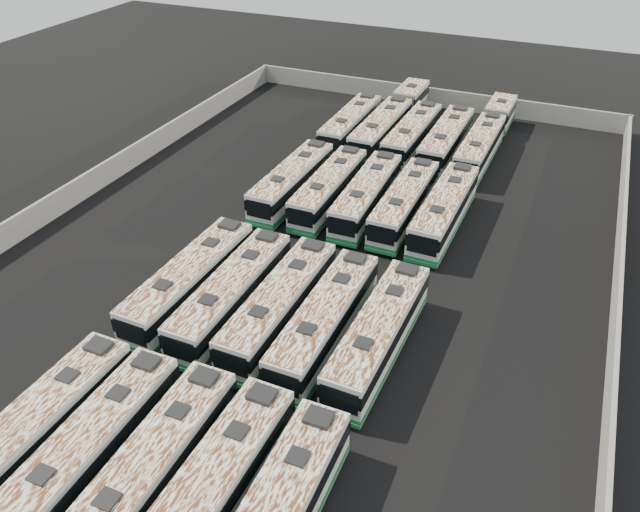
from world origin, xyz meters
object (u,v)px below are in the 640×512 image
Objects in this scene: bus_front_left at (89,452)px; bus_midback_right at (404,203)px; bus_midback_left at (329,189)px; bus_midback_center at (366,196)px; bus_midfront_far_right at (379,335)px; bus_back_left at (391,119)px; bus_back_right at (446,141)px; bus_midfront_far_left at (190,281)px; bus_back_far_right at (486,136)px; bus_midback_far_right at (444,211)px; bus_front_center at (150,472)px; bus_midfront_left at (232,295)px; bus_midfront_right at (325,321)px; bus_midback_far_left at (292,182)px; bus_back_center at (412,135)px; bus_back_far_left at (350,125)px; bus_front_far_left at (36,431)px; bus_midfront_center at (280,306)px; bus_front_right at (209,497)px.

bus_midback_right is at bearing 76.98° from bus_front_left.
bus_midback_center is at bearing 0.56° from bus_midback_left.
bus_midfront_far_right is (10.40, 14.10, 0.01)m from bus_front_left.
bus_back_right is at bearing -25.46° from bus_back_left.
bus_midback_center is at bearing 113.57° from bus_midfront_far_right.
bus_midback_center is 0.97× the size of bus_back_right.
bus_back_far_right is (13.77, 33.62, -0.08)m from bus_midfront_far_left.
bus_midfront_far_right is at bearing -88.71° from bus_midback_far_right.
bus_front_center and bus_midfront_left have the same top height.
bus_midback_far_left is (-10.24, 16.53, -0.03)m from bus_midfront_right.
bus_midfront_left reaches higher than bus_back_center.
bus_midback_left is at bearing 89.87° from bus_midfront_left.
bus_back_far_left is (-13.68, 14.04, -0.05)m from bus_midback_far_right.
bus_midfront_far_left is (0.04, 14.22, 0.04)m from bus_front_far_left.
bus_front_far_left is at bearing -96.75° from bus_midback_left.
bus_midback_left is 17.37m from bus_back_left.
bus_midfront_center is (6.88, 14.29, 0.01)m from bus_front_far_left.
bus_midfront_center reaches higher than bus_back_center.
bus_back_center is at bearing 90.66° from bus_midfront_center.
bus_midfront_right reaches higher than bus_front_left.
bus_midfront_left is 30.97m from bus_back_far_left.
bus_front_left is 0.99× the size of bus_front_center.
bus_midfront_far_left is at bearing -88.91° from bus_midback_far_left.
bus_back_right reaches higher than bus_midfront_center.
bus_back_far_left is 10.36m from bus_back_right.
bus_front_far_left is 1.01× the size of bus_front_left.
bus_front_right is at bearing -95.40° from bus_midback_far_right.
bus_front_left reaches higher than bus_midback_center.
bus_front_center is at bearing 2.74° from bus_front_left.
bus_midfront_far_right is at bearing -65.92° from bus_back_far_left.
bus_back_far_left is at bearing -136.66° from bus_back_left.
bus_back_left reaches higher than bus_midfront_center.
bus_front_far_left is at bearing -89.10° from bus_midback_far_left.
bus_front_left is at bearing -75.61° from bus_midfront_far_left.
bus_front_right is (6.89, 0.17, 0.05)m from bus_front_left.
bus_front_right is at bearing -77.15° from bus_back_far_left.
bus_midfront_left is at bearing -120.44° from bus_midback_far_right.
bus_midfront_left is (-6.80, 13.84, -0.03)m from bus_front_right.
bus_midback_right is at bearing -67.83° from bus_back_left.
bus_midback_far_right is at bearing -0.20° from bus_midback_right.
bus_front_far_left is 14.49m from bus_midfront_left.
bus_midback_far_left is at bearing -125.78° from bus_back_right.
bus_midfront_left is 1.03× the size of bus_midback_right.
bus_midback_far_left is at bearing -177.85° from bus_midback_left.
bus_midback_left is (-3.45, 30.46, -0.06)m from bus_front_center.
bus_back_right is at bearing -0.83° from bus_back_far_left.
bus_midfront_far_left reaches higher than bus_midfront_right.
bus_midfront_far_right is at bearing 63.34° from bus_front_center.
bus_front_right is at bearing -102.96° from bus_midfront_far_right.
bus_midfront_left reaches higher than bus_front_left.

